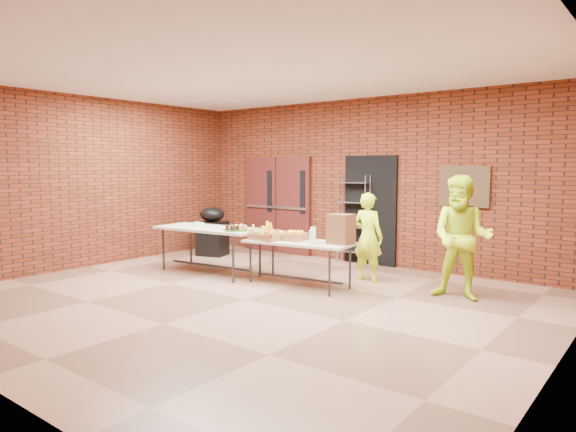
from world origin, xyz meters
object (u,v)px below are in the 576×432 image
(covered_grill, at_px, (212,231))
(volunteer_man, at_px, (462,238))
(table_left, at_px, (210,231))
(coffee_dispenser, at_px, (341,229))
(volunteer_woman, at_px, (368,237))
(wire_rack, at_px, (353,220))
(table_right, at_px, (299,245))

(covered_grill, xyz_separation_m, volunteer_man, (5.45, -0.37, 0.37))
(table_left, bearing_deg, covered_grill, 128.96)
(table_left, height_order, coffee_dispenser, coffee_dispenser)
(volunteer_woman, distance_m, volunteer_man, 1.66)
(table_left, height_order, covered_grill, covered_grill)
(table_left, xyz_separation_m, covered_grill, (-1.30, 1.30, -0.23))
(coffee_dispenser, height_order, volunteer_woman, volunteer_woman)
(wire_rack, xyz_separation_m, coffee_dispenser, (0.95, -1.98, 0.08))
(covered_grill, distance_m, volunteer_man, 5.47)
(volunteer_woman, bearing_deg, wire_rack, -47.20)
(table_right, bearing_deg, volunteer_woman, 47.43)
(volunteer_man, bearing_deg, covered_grill, 170.23)
(table_left, distance_m, coffee_dispenser, 2.53)
(wire_rack, height_order, coffee_dispenser, wire_rack)
(covered_grill, bearing_deg, wire_rack, 2.87)
(volunteer_woman, height_order, volunteer_man, volunteer_man)
(table_left, xyz_separation_m, volunteer_man, (4.15, 0.93, 0.14))
(volunteer_man, bearing_deg, wire_rack, 145.75)
(covered_grill, height_order, volunteer_woman, volunteer_woman)
(wire_rack, height_order, covered_grill, wire_rack)
(table_left, distance_m, volunteer_man, 4.25)
(table_left, height_order, volunteer_woman, volunteer_woman)
(table_left, distance_m, volunteer_woman, 2.77)
(wire_rack, relative_size, table_left, 0.84)
(coffee_dispenser, relative_size, volunteer_woman, 0.31)
(covered_grill, height_order, volunteer_man, volunteer_man)
(table_left, height_order, volunteer_man, volunteer_man)
(wire_rack, height_order, volunteer_woman, wire_rack)
(wire_rack, xyz_separation_m, table_right, (0.27, -2.15, -0.21))
(table_right, distance_m, volunteer_woman, 1.21)
(wire_rack, height_order, table_right, wire_rack)
(covered_grill, bearing_deg, table_left, -62.21)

